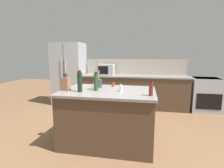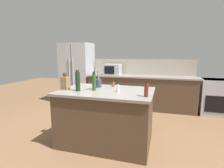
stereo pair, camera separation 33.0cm
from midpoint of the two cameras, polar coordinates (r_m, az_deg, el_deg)
The scene contains 15 objects.
ground_plane at distance 3.30m, azimuth -4.22°, elevation -18.30°, with size 14.00×14.00×0.00m, color brown.
back_counter_run at distance 5.14m, azimuth 5.31°, elevation -2.43°, with size 3.05×0.66×0.94m.
wall_backsplash at distance 5.36m, azimuth 5.76°, elevation 5.60°, with size 3.01×0.03×0.46m, color #B2A899.
kitchen_island at distance 3.10m, azimuth -4.33°, elevation -10.58°, with size 1.58×1.07×0.94m.
refrigerator at distance 5.67m, azimuth -15.44°, elevation 3.23°, with size 0.93×0.75×1.89m.
range_oven at distance 5.33m, azimuth 26.62°, elevation -3.05°, with size 0.76×0.65×0.92m.
microwave at distance 5.19m, azimuth -3.80°, elevation 4.72°, with size 0.47×0.39×0.32m.
knife_block at distance 3.09m, azimuth -17.81°, elevation 0.05°, with size 0.14×0.12×0.29m.
utensil_crock at distance 3.23m, azimuth -7.33°, elevation 0.28°, with size 0.12×0.12×0.32m.
olive_oil_bottle at distance 2.94m, azimuth -8.46°, elevation 0.66°, with size 0.06×0.06×0.32m.
salt_shaker at distance 2.86m, azimuth -0.37°, elevation -1.42°, with size 0.05×0.05×0.12m.
spice_jar_paprika at distance 3.31m, azimuth -2.45°, elevation -0.09°, with size 0.05×0.05×0.10m.
dish_soap_bottle at distance 3.06m, azimuth -8.50°, elevation 0.29°, with size 0.06×0.06×0.24m.
wine_bottle at distance 2.91m, azimuth -13.71°, elevation 0.71°, with size 0.08×0.08×0.35m.
vinegar_bottle at distance 2.58m, azimuth 9.06°, elevation -1.55°, with size 0.06×0.06×0.23m.
Camera 1 is at (0.61, -2.85, 1.54)m, focal length 28.00 mm.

